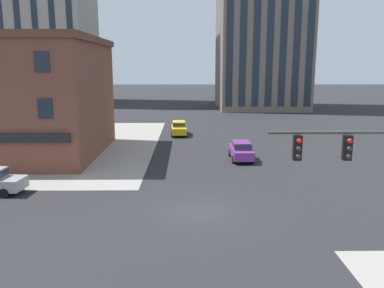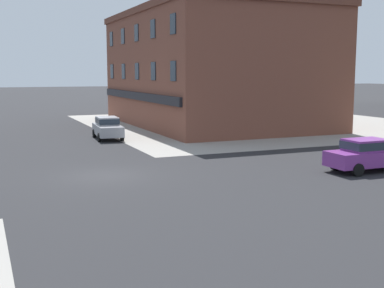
% 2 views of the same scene
% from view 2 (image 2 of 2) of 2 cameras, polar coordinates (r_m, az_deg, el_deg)
% --- Properties ---
extents(ground_plane, '(320.00, 320.00, 0.00)m').
position_cam_2_polar(ground_plane, '(25.48, -9.79, -3.51)').
color(ground_plane, '#262628').
extents(sidewalk_far_corner, '(32.00, 32.00, 0.02)m').
position_cam_2_polar(sidewalk_far_corner, '(51.44, 7.07, 2.35)').
color(sidewalk_far_corner, gray).
rests_on(sidewalk_far_corner, ground).
extents(car_main_northbound_far, '(4.51, 2.13, 1.68)m').
position_cam_2_polar(car_main_northbound_far, '(39.33, -9.46, 1.90)').
color(car_main_northbound_far, '#99999E').
rests_on(car_main_northbound_far, ground).
extents(car_main_southbound_near, '(1.91, 4.41, 1.68)m').
position_cam_2_polar(car_main_southbound_near, '(27.56, 19.09, -1.03)').
color(car_main_southbound_near, '#7A3389').
rests_on(car_main_southbound_near, ground).
extents(storefront_block_near_corner, '(23.77, 15.35, 10.90)m').
position_cam_2_polar(storefront_block_near_corner, '(49.68, 2.22, 8.51)').
color(storefront_block_near_corner, brown).
rests_on(storefront_block_near_corner, ground).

